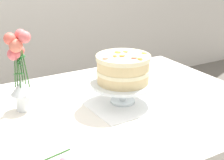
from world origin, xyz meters
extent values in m
cube|color=white|center=(0.00, 0.00, 0.72)|extent=(1.40, 1.00, 0.03)
cylinder|color=brown|center=(0.60, 0.40, 0.35)|extent=(0.06, 0.06, 0.71)
cube|color=white|center=(0.09, 0.00, 0.74)|extent=(0.33, 0.33, 0.00)
cylinder|color=silver|center=(0.09, 0.00, 0.75)|extent=(0.11, 0.11, 0.01)
cylinder|color=silver|center=(0.09, 0.00, 0.79)|extent=(0.03, 0.03, 0.07)
cylinder|color=silver|center=(0.09, 0.00, 0.83)|extent=(0.29, 0.29, 0.01)
cylinder|color=beige|center=(0.09, 0.00, 0.86)|extent=(0.23, 0.23, 0.04)
cylinder|color=beige|center=(0.09, 0.00, 0.89)|extent=(0.23, 0.23, 0.02)
cylinder|color=beige|center=(0.09, 0.00, 0.92)|extent=(0.23, 0.23, 0.04)
cylinder|color=beige|center=(0.09, 0.00, 0.95)|extent=(0.24, 0.24, 0.02)
ellipsoid|color=orange|center=(0.08, -0.01, 0.97)|extent=(0.03, 0.03, 0.01)
ellipsoid|color=#E56B51|center=(0.00, -0.01, 0.96)|extent=(0.03, 0.02, 0.01)
ellipsoid|color=orange|center=(0.13, 0.04, 0.96)|extent=(0.02, 0.03, 0.00)
ellipsoid|color=pink|center=(0.09, 0.00, 0.97)|extent=(0.03, 0.02, 0.01)
ellipsoid|color=yellow|center=(0.09, 0.05, 0.97)|extent=(0.04, 0.04, 0.01)
ellipsoid|color=orange|center=(0.12, -0.09, 0.97)|extent=(0.02, 0.03, 0.01)
ellipsoid|color=orange|center=(0.05, 0.00, 0.96)|extent=(0.03, 0.03, 0.01)
ellipsoid|color=#E56B51|center=(0.11, -0.06, 0.96)|extent=(0.03, 0.02, 0.01)
ellipsoid|color=yellow|center=(0.19, -0.02, 0.96)|extent=(0.02, 0.03, 0.00)
ellipsoid|color=pink|center=(0.09, 0.00, 0.96)|extent=(0.03, 0.03, 0.01)
cylinder|color=silver|center=(-0.31, 0.15, 0.78)|extent=(0.06, 0.06, 0.07)
cone|color=silver|center=(-0.31, 0.15, 0.84)|extent=(0.10, 0.10, 0.06)
cylinder|color=#2D6028|center=(-0.30, 0.15, 0.96)|extent=(0.02, 0.01, 0.21)
sphere|color=#EB6767|center=(-0.29, 0.16, 1.06)|extent=(0.05, 0.05, 0.05)
ellipsoid|color=#236B2D|center=(-0.30, 0.15, 0.98)|extent=(0.05, 0.03, 0.02)
cylinder|color=#2D6028|center=(-0.30, 0.17, 0.92)|extent=(0.01, 0.02, 0.14)
sphere|color=#F8685E|center=(-0.30, 0.17, 1.00)|extent=(0.04, 0.04, 0.04)
cylinder|color=#2D6028|center=(-0.31, 0.17, 0.93)|extent=(0.01, 0.02, 0.16)
sphere|color=#DD6A66|center=(-0.31, 0.17, 1.01)|extent=(0.04, 0.04, 0.04)
ellipsoid|color=#236B2D|center=(-0.31, 0.16, 0.94)|extent=(0.02, 0.04, 0.02)
cylinder|color=#2D6028|center=(-0.32, 0.15, 0.92)|extent=(0.02, 0.01, 0.14)
sphere|color=#F2666D|center=(-0.33, 0.15, 0.99)|extent=(0.05, 0.05, 0.05)
ellipsoid|color=#236B2D|center=(-0.32, 0.16, 0.90)|extent=(0.05, 0.03, 0.01)
cylinder|color=#2D6028|center=(-0.33, 0.14, 0.95)|extent=(0.02, 0.01, 0.20)
sphere|color=#F76454|center=(-0.34, 0.14, 1.06)|extent=(0.05, 0.05, 0.05)
ellipsoid|color=#236B2D|center=(-0.32, 0.14, 0.97)|extent=(0.05, 0.03, 0.01)
cylinder|color=#2D6028|center=(-0.32, 0.13, 0.94)|extent=(0.01, 0.02, 0.18)
sphere|color=#EB7860|center=(-0.32, 0.13, 1.03)|extent=(0.05, 0.05, 0.05)
ellipsoid|color=#236B2D|center=(-0.31, 0.14, 0.96)|extent=(0.04, 0.05, 0.01)
cylinder|color=#2D6028|center=(-0.30, 0.13, 0.96)|extent=(0.02, 0.03, 0.21)
sphere|color=#F36C6C|center=(-0.29, 0.11, 1.06)|extent=(0.05, 0.05, 0.05)
cylinder|color=#2D6028|center=(-0.32, -0.24, 0.74)|extent=(0.13, 0.03, 0.01)
ellipsoid|color=#E56B51|center=(0.34, 0.14, 0.74)|extent=(0.04, 0.03, 0.00)
camera|label=1|loc=(-0.60, -1.10, 1.35)|focal=51.03mm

